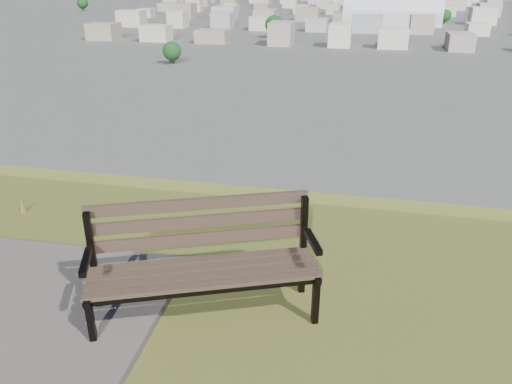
# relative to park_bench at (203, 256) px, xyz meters

# --- Properties ---
(park_bench) EXTENTS (1.95, 1.26, 0.98)m
(park_bench) POSITION_rel_park_bench_xyz_m (0.00, 0.00, 0.00)
(park_bench) COLOR #49342A
(park_bench) RESTS_ON hilltop_mesa
(arena) EXTENTS (53.00, 27.52, 21.42)m
(arena) POSITION_rel_park_bench_xyz_m (13.12, 287.57, -20.50)
(arena) COLOR silver
(arena) RESTS_ON ground
(city_blocks) EXTENTS (395.00, 361.00, 7.00)m
(city_blocks) POSITION_rel_park_bench_xyz_m (1.15, 392.80, -22.05)
(city_blocks) COLOR #BCB0A5
(city_blocks) RESTS_ON ground
(city_trees) EXTENTS (406.52, 387.20, 9.98)m
(city_trees) POSITION_rel_park_bench_xyz_m (-25.25, 317.36, -20.72)
(city_trees) COLOR #39241C
(city_trees) RESTS_ON ground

